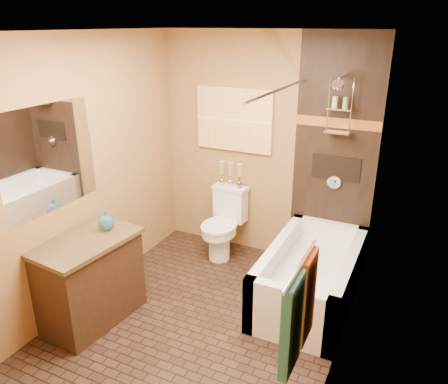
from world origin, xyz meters
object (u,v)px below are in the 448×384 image
Objects in this scene: bathtub at (310,280)px; toilet at (224,223)px; vanity at (89,280)px; sunset_painting at (234,120)px.

toilet reaches higher than bathtub.
toilet is (-1.16, 0.46, 0.18)m from bathtub.
vanity reaches higher than toilet.
toilet is 0.82× the size of vanity.
vanity is (-0.57, -1.87, -1.14)m from sunset_painting.
sunset_painting is 2.26m from vanity.
bathtub is at bearing -32.05° from sunset_painting.
bathtub is at bearing 39.50° from vanity.
sunset_painting reaches higher than bathtub.
vanity is at bearing -104.43° from toilet.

